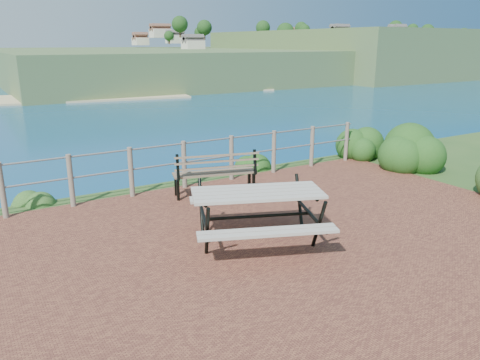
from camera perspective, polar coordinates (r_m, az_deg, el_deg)
name	(u,v)px	position (r m, az deg, el deg)	size (l,w,h in m)	color
ground	(276,244)	(7.30, 4.47, -7.75)	(10.00, 7.00, 0.12)	brown
safety_railing	(184,162)	(9.87, -6.83, 2.19)	(9.40, 0.10, 1.00)	#6B5B4C
distant_bay	(318,51)	(273.14, 9.50, 15.29)	(290.00, 232.36, 24.00)	#406331
picnic_table	(257,211)	(7.11, 2.11, -3.82)	(2.10, 1.59, 0.82)	#A09C8F
park_bench	(215,166)	(9.32, -3.11, 1.71)	(1.71, 0.85, 0.94)	brown
shrub_right_front	(404,169)	(12.15, 19.39, 1.28)	(1.40, 1.40, 1.99)	#154515
shrub_right_edge	(360,157)	(13.10, 14.37, 2.76)	(1.03, 1.03, 1.47)	#154515
shrub_lip_west	(34,202)	(9.95, -23.78, -2.46)	(0.72, 0.72, 0.44)	#24491B
shrub_lip_east	(252,167)	(11.66, 1.50, 1.60)	(0.75, 0.75, 0.48)	#154515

